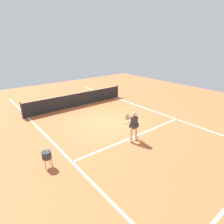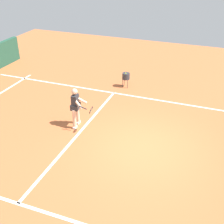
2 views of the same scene
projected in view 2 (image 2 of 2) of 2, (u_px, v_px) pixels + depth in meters
ground_plane at (143, 147)px, 10.12m from camera, size 25.58×25.58×0.00m
service_line_marking at (79, 133)px, 10.86m from camera, size 7.28×0.10×0.01m
sideline_left_marking at (165, 101)px, 13.09m from camera, size 0.10×17.67×0.01m
tennis_player at (76, 106)px, 10.89m from camera, size 0.74×0.98×1.55m
ball_hopper at (126, 76)px, 14.20m from camera, size 0.36×0.36×0.74m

